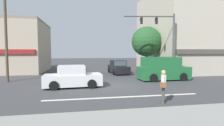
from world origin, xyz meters
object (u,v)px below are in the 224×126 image
object	(u,v)px
utility_pole_near_left	(6,31)
sedan_crossing_center	(73,77)
pedestrian_foreground_with_bag	(163,84)
sedan_crossing_leftbound	(118,68)
van_approaching_near	(163,69)
street_tree	(146,42)
traffic_light_mast	(164,35)

from	to	relation	value
utility_pole_near_left	sedan_crossing_center	distance (m)	7.43
pedestrian_foreground_with_bag	sedan_crossing_center	bearing A→B (deg)	133.14
utility_pole_near_left	pedestrian_foreground_with_bag	distance (m)	13.54
pedestrian_foreground_with_bag	sedan_crossing_leftbound	bearing A→B (deg)	88.38
van_approaching_near	pedestrian_foreground_with_bag	distance (m)	7.63
van_approaching_near	utility_pole_near_left	bearing A→B (deg)	174.34
street_tree	pedestrian_foreground_with_bag	bearing A→B (deg)	-107.42
utility_pole_near_left	traffic_light_mast	size ratio (longest dim) A/B	1.34
sedan_crossing_leftbound	van_approaching_near	bearing A→B (deg)	-60.91
utility_pole_near_left	van_approaching_near	bearing A→B (deg)	-5.66
street_tree	van_approaching_near	world-z (taller)	street_tree
street_tree	sedan_crossing_center	xyz separation A→B (m)	(-8.40, -7.09, -3.10)
street_tree	sedan_crossing_center	distance (m)	11.42
sedan_crossing_center	van_approaching_near	xyz separation A→B (m)	(7.97, 1.91, 0.29)
sedan_crossing_leftbound	van_approaching_near	world-z (taller)	van_approaching_near
sedan_crossing_center	pedestrian_foreground_with_bag	bearing A→B (deg)	-46.86
sedan_crossing_leftbound	van_approaching_near	xyz separation A→B (m)	(3.00, -5.39, 0.29)
street_tree	utility_pole_near_left	distance (m)	14.54
van_approaching_near	pedestrian_foreground_with_bag	bearing A→B (deg)	-116.03
street_tree	pedestrian_foreground_with_bag	distance (m)	12.93
utility_pole_near_left	sedan_crossing_leftbound	xyz separation A→B (m)	(10.59, 4.05, -3.60)
utility_pole_near_left	pedestrian_foreground_with_bag	world-z (taller)	utility_pole_near_left
traffic_light_mast	sedan_crossing_leftbound	world-z (taller)	traffic_light_mast
sedan_crossing_center	pedestrian_foreground_with_bag	size ratio (longest dim) A/B	2.51
street_tree	van_approaching_near	distance (m)	5.90
street_tree	traffic_light_mast	world-z (taller)	traffic_light_mast
street_tree	pedestrian_foreground_with_bag	world-z (taller)	street_tree
traffic_light_mast	pedestrian_foreground_with_bag	bearing A→B (deg)	-116.28
traffic_light_mast	sedan_crossing_center	xyz separation A→B (m)	(-8.45, -2.82, -3.46)
utility_pole_near_left	sedan_crossing_center	size ratio (longest dim) A/B	1.98
traffic_light_mast	sedan_crossing_leftbound	xyz separation A→B (m)	(-3.48, 4.49, -3.46)
sedan_crossing_leftbound	van_approaching_near	size ratio (longest dim) A/B	0.90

